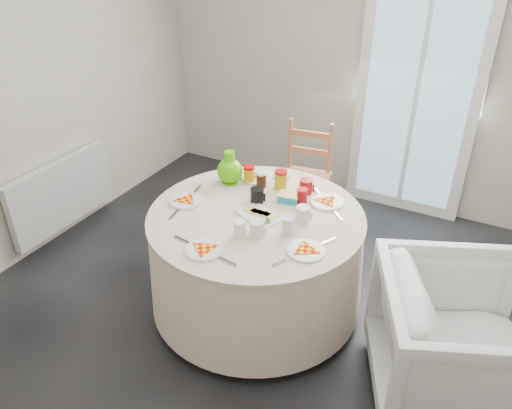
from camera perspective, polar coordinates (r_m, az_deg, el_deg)
The scene contains 14 objects.
floor at distance 3.38m, azimuth 0.88°, elevation -13.55°, with size 4.00×4.00×0.00m, color black.
wall_back at distance 4.43m, azimuth 13.45°, elevation 16.07°, with size 4.00×0.02×2.60m, color #BCB5A3.
wall_left at distance 3.92m, azimuth -26.55°, elevation 11.85°, with size 0.02×4.00×2.60m, color #BCB5A3.
glass_door at distance 4.37m, azimuth 17.97°, elevation 11.79°, with size 1.00×0.08×2.10m, color silver.
radiator at distance 4.32m, azimuth -21.27°, elevation 1.19°, with size 0.07×1.00×0.55m, color silver.
table at distance 3.29m, azimuth 0.00°, elevation -6.37°, with size 1.39×1.39×0.70m, color beige.
wooden_chair at distance 4.14m, azimuth 5.49°, elevation 3.40°, with size 0.40×0.38×0.89m, color #BB6B41, non-canonical shape.
armchair at distance 2.93m, azimuth 22.23°, elevation -14.44°, with size 0.83×0.78×0.86m, color silver.
place_settings at distance 3.07m, azimuth 0.00°, elevation -0.48°, with size 1.17×1.17×0.02m, color white, non-canonical shape.
jar_cluster at distance 3.29m, azimuth 1.98°, elevation 2.80°, with size 0.51×0.25×0.15m, color brown, non-canonical shape.
butter_tub at distance 3.21m, azimuth 3.80°, elevation 1.26°, with size 0.14×0.10×0.06m, color teal.
green_pitcher at distance 3.40m, azimuth -3.05°, elevation 4.69°, with size 0.17×0.17×0.23m, color #4AC303, non-canonical shape.
cheese_platter at distance 3.05m, azimuth 0.34°, elevation -0.65°, with size 0.28×0.18×0.04m, color silver, non-canonical shape.
mugs_glasses at distance 3.02m, azimuth 2.07°, elevation -0.20°, with size 0.65×0.65×0.12m, color #AEAEAE, non-canonical shape.
Camera 1 is at (1.09, -2.16, 2.36)m, focal length 35.00 mm.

